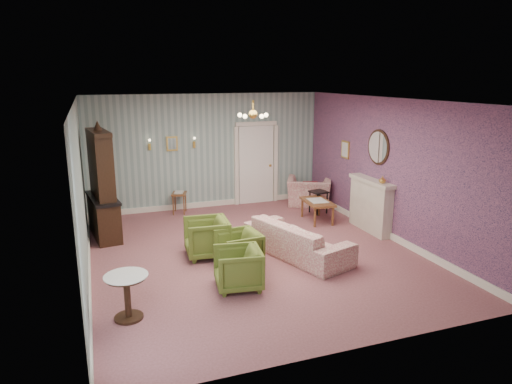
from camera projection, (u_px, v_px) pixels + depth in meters
name	position (u px, v px, depth m)	size (l,w,h in m)	color
floor	(253.00, 253.00, 8.96)	(7.00, 7.00, 0.00)	#94565B
ceiling	(253.00, 100.00, 8.25)	(7.00, 7.00, 0.00)	white
wall_back	(208.00, 152.00, 11.80)	(6.00, 6.00, 0.00)	gray
wall_front	(353.00, 241.00, 5.41)	(6.00, 6.00, 0.00)	gray
wall_left	(81.00, 193.00, 7.62)	(7.00, 7.00, 0.00)	gray
wall_right	(390.00, 169.00, 9.59)	(7.00, 7.00, 0.00)	gray
wall_right_floral	(389.00, 169.00, 9.58)	(7.00, 7.00, 0.00)	#BD5E81
door	(256.00, 163.00, 12.28)	(1.12, 0.12, 2.16)	white
olive_chair_a	(238.00, 266.00, 7.39)	(0.71, 0.67, 0.74)	#5B6C25
olive_chair_b	(239.00, 248.00, 8.20)	(0.71, 0.66, 0.73)	#5B6C25
olive_chair_c	(207.00, 236.00, 8.71)	(0.78, 0.73, 0.81)	#5B6C25
sofa_chintz	(297.00, 233.00, 8.73)	(2.25, 0.66, 0.88)	#A74350
wingback_chair	(309.00, 187.00, 12.17)	(1.11, 0.72, 0.97)	#A74350
dresser	(101.00, 182.00, 9.58)	(0.50, 1.44, 2.40)	black
fireplace	(370.00, 205.00, 10.12)	(0.30, 1.40, 1.16)	beige
mantel_vase	(382.00, 180.00, 9.59)	(0.15, 0.15, 0.15)	gold
oval_mirror	(378.00, 147.00, 9.84)	(0.04, 0.76, 0.84)	white
framed_print	(345.00, 150.00, 11.14)	(0.04, 0.34, 0.42)	gold
coffee_table	(317.00, 211.00, 10.86)	(0.54, 0.98, 0.50)	brown
side_table_black	(318.00, 202.00, 11.48)	(0.38, 0.38, 0.57)	black
pedestal_table	(127.00, 297.00, 6.45)	(0.61, 0.61, 0.66)	black
nesting_table	(179.00, 202.00, 11.49)	(0.34, 0.43, 0.56)	brown
gilt_mirror_back	(172.00, 144.00, 11.41)	(0.28, 0.06, 0.36)	gold
sconce_left	(150.00, 145.00, 11.21)	(0.16, 0.12, 0.30)	gold
sconce_right	(194.00, 143.00, 11.57)	(0.16, 0.12, 0.30)	gold
chandelier	(253.00, 115.00, 8.32)	(0.56, 0.56, 0.36)	gold
burgundy_cushion	(310.00, 189.00, 12.02)	(0.38, 0.10, 0.38)	maroon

